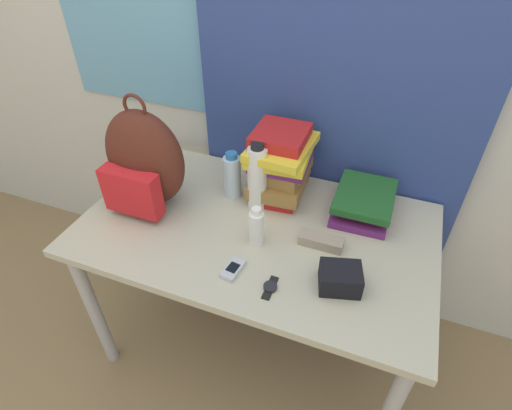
{
  "coord_description": "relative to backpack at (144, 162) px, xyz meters",
  "views": [
    {
      "loc": [
        0.38,
        -0.62,
        1.68
      ],
      "look_at": [
        0.0,
        0.37,
        0.82
      ],
      "focal_mm": 28.0,
      "sensor_mm": 36.0,
      "label": 1
    }
  ],
  "objects": [
    {
      "name": "desk",
      "position": [
        0.43,
        0.01,
        -0.27
      ],
      "size": [
        1.26,
        0.75,
        0.72
      ],
      "color": "#B7B299",
      "rests_on": "ground_plane"
    },
    {
      "name": "wristwatch",
      "position": [
        0.57,
        -0.24,
        -0.18
      ],
      "size": [
        0.04,
        0.09,
        0.01
      ],
      "color": "black",
      "rests_on": "desk"
    },
    {
      "name": "sunscreen_bottle",
      "position": [
        0.46,
        -0.07,
        -0.11
      ],
      "size": [
        0.05,
        0.05,
        0.15
      ],
      "color": "white",
      "rests_on": "desk"
    },
    {
      "name": "curtain_blue",
      "position": [
        0.59,
        0.41,
        0.35
      ],
      "size": [
        1.07,
        0.04,
        2.5
      ],
      "color": "navy",
      "rests_on": "ground_plane"
    },
    {
      "name": "cell_phone",
      "position": [
        0.44,
        -0.22,
        -0.17
      ],
      "size": [
        0.06,
        0.1,
        0.02
      ],
      "color": "#B7BCC6",
      "rests_on": "desk"
    },
    {
      "name": "backpack",
      "position": [
        0.0,
        0.0,
        0.0
      ],
      "size": [
        0.31,
        0.23,
        0.44
      ],
      "color": "#512319",
      "rests_on": "desk"
    },
    {
      "name": "book_stack_center",
      "position": [
        0.77,
        0.23,
        -0.14
      ],
      "size": [
        0.21,
        0.27,
        0.09
      ],
      "color": "#6B2370",
      "rests_on": "desk"
    },
    {
      "name": "camera_pouch",
      "position": [
        0.77,
        -0.16,
        -0.14
      ],
      "size": [
        0.15,
        0.13,
        0.07
      ],
      "color": "black",
      "rests_on": "desk"
    },
    {
      "name": "water_bottle",
      "position": [
        0.28,
        0.15,
        -0.09
      ],
      "size": [
        0.07,
        0.07,
        0.19
      ],
      "color": "silver",
      "rests_on": "desk"
    },
    {
      "name": "sunglasses_case",
      "position": [
        0.67,
        0.0,
        -0.16
      ],
      "size": [
        0.15,
        0.06,
        0.04
      ],
      "color": "gray",
      "rests_on": "desk"
    },
    {
      "name": "wall_back",
      "position": [
        0.43,
        0.47,
        0.35
      ],
      "size": [
        6.0,
        0.06,
        2.5
      ],
      "color": "beige",
      "rests_on": "ground_plane"
    },
    {
      "name": "book_stack_left",
      "position": [
        0.44,
        0.23,
        -0.04
      ],
      "size": [
        0.24,
        0.29,
        0.27
      ],
      "color": "red",
      "rests_on": "desk"
    },
    {
      "name": "sports_bottle",
      "position": [
        0.39,
        0.12,
        -0.05
      ],
      "size": [
        0.07,
        0.07,
        0.27
      ],
      "color": "white",
      "rests_on": "desk"
    }
  ]
}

